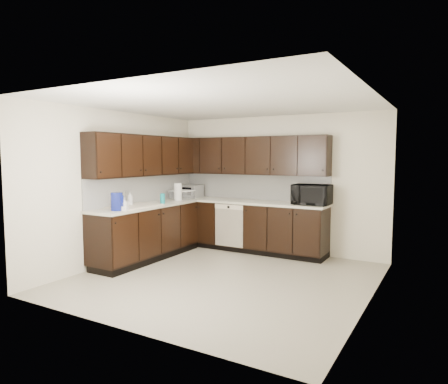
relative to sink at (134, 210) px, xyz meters
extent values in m
plane|color=gray|center=(1.68, 0.01, -0.88)|extent=(4.00, 4.00, 0.00)
plane|color=white|center=(1.68, 0.01, 1.62)|extent=(4.00, 4.00, 0.00)
cube|color=beige|center=(1.68, 2.01, 0.37)|extent=(4.00, 0.02, 2.50)
cube|color=beige|center=(-0.32, 0.01, 0.37)|extent=(0.02, 4.00, 2.50)
cube|color=beige|center=(3.68, 0.01, 0.37)|extent=(0.02, 4.00, 2.50)
cube|color=beige|center=(1.68, -1.99, 0.37)|extent=(4.00, 0.02, 2.50)
cube|color=black|center=(1.18, 1.71, -0.43)|extent=(3.00, 0.60, 0.90)
cube|color=black|center=(-0.02, 0.31, -0.43)|extent=(0.60, 2.20, 0.90)
cube|color=black|center=(1.18, 1.74, -0.83)|extent=(3.00, 0.54, 0.10)
cube|color=black|center=(0.01, 0.31, -0.83)|extent=(0.54, 2.20, 0.10)
cube|color=#BCB8A4|center=(1.18, 1.71, 0.04)|extent=(3.03, 0.63, 0.04)
cube|color=#BCB8A4|center=(-0.02, 0.31, 0.04)|extent=(0.63, 2.23, 0.04)
cube|color=silver|center=(1.18, 2.00, 0.30)|extent=(3.00, 0.02, 0.48)
cube|color=silver|center=(-0.31, 0.61, 0.30)|extent=(0.02, 2.80, 0.48)
cube|color=black|center=(1.18, 1.85, 0.89)|extent=(3.00, 0.33, 0.70)
cube|color=black|center=(-0.15, 0.45, 0.89)|extent=(0.33, 2.47, 0.70)
cube|color=beige|center=(0.98, 1.42, -0.38)|extent=(0.58, 0.02, 0.78)
cube|color=beige|center=(0.98, 1.42, -0.04)|extent=(0.58, 0.03, 0.08)
cylinder|color=black|center=(0.98, 1.40, -0.04)|extent=(0.04, 0.02, 0.04)
cube|color=beige|center=(0.00, 0.01, 0.06)|extent=(0.54, 0.82, 0.03)
cube|color=beige|center=(0.00, -0.19, -0.02)|extent=(0.42, 0.34, 0.16)
cube|color=beige|center=(0.00, 0.21, -0.02)|extent=(0.42, 0.34, 0.16)
cylinder|color=silver|center=(-0.22, 0.01, 0.19)|extent=(0.03, 0.03, 0.26)
cylinder|color=silver|center=(-0.17, 0.01, 0.31)|extent=(0.14, 0.02, 0.02)
cylinder|color=#B2B2B7|center=(0.00, -0.19, 0.01)|extent=(0.20, 0.20, 0.10)
imported|color=black|center=(2.43, 1.70, 0.23)|extent=(0.62, 0.42, 0.34)
imported|color=gray|center=(0.20, -0.43, 0.16)|extent=(0.11, 0.11, 0.20)
imported|color=gray|center=(-0.14, 0.06, 0.18)|extent=(0.11, 0.11, 0.24)
cube|color=#B6B6B8|center=(-0.07, 1.75, 0.18)|extent=(0.42, 0.33, 0.25)
cube|color=silver|center=(-0.03, 1.36, 0.14)|extent=(0.43, 0.33, 0.16)
cylinder|color=navy|center=(0.10, -0.48, 0.20)|extent=(0.23, 0.23, 0.27)
cylinder|color=#0D8791|center=(0.14, 0.55, 0.15)|extent=(0.09, 0.09, 0.18)
cylinder|color=silver|center=(0.06, 1.12, 0.22)|extent=(0.19, 0.19, 0.32)
camera|label=1|loc=(4.49, -4.87, 0.88)|focal=32.00mm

